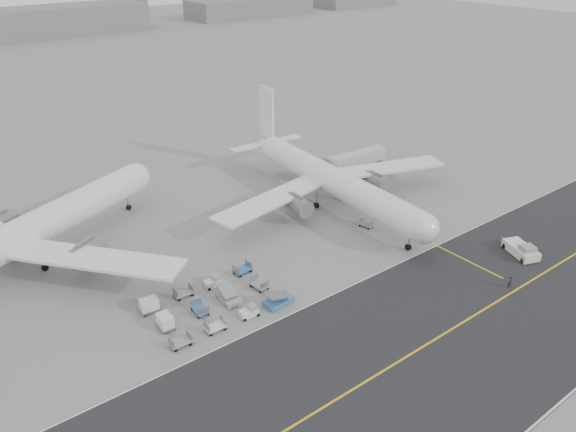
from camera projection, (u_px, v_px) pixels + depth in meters
ground at (289, 303)px, 80.34m from camera, size 700.00×700.00×0.00m
taxiway at (408, 356)px, 70.36m from camera, size 220.00×59.00×0.03m
horizon_buildings at (19, 39)px, 280.43m from camera, size 520.00×28.00×28.00m
airliner_a at (25, 234)px, 87.19m from camera, size 53.08×51.78×19.47m
airliner_b at (331, 179)px, 107.17m from camera, size 52.69×53.41×18.42m
pushback_tug at (522, 250)px, 91.93m from camera, size 5.09×8.25×2.36m
jet_bridge at (356, 160)px, 119.47m from camera, size 15.97×3.60×6.01m
gse_cluster at (215, 306)px, 79.69m from camera, size 23.37×17.67×2.12m
stray_dolly at (366, 227)px, 101.23m from camera, size 1.90×2.56×1.41m
ground_crew_a at (510, 282)px, 83.45m from camera, size 0.76×0.54×1.95m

